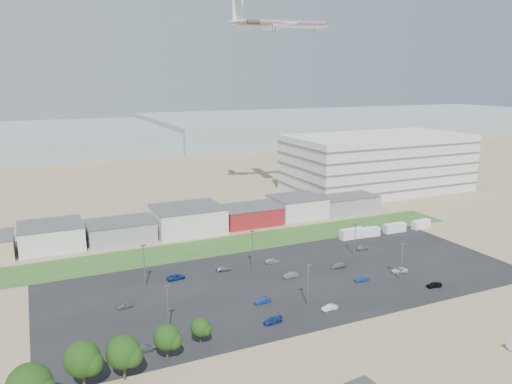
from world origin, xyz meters
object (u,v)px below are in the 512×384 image
parked_car_2 (434,285)px  parked_car_3 (273,320)px  parked_car_1 (362,279)px  parked_car_5 (125,306)px  parked_car_0 (399,270)px  parked_car_12 (338,266)px  box_trailer_a (352,234)px  parked_car_9 (176,277)px  parked_car_4 (263,300)px  parked_car_11 (272,261)px  parked_car_7 (291,275)px  parked_car_8 (363,248)px  parked_car_6 (224,269)px  parked_car_10 (145,348)px  airliner (281,23)px  parked_car_13 (330,308)px

parked_car_2 → parked_car_3: (-43.73, 0.08, -0.05)m
parked_car_1 → parked_car_5: 57.44m
parked_car_0 → parked_car_12: 15.87m
box_trailer_a → parked_car_9: box_trailer_a is taller
parked_car_1 → parked_car_4: (-27.89, -0.93, 0.03)m
box_trailer_a → parked_car_9: size_ratio=1.77×
parked_car_2 → parked_car_11: parked_car_2 is taller
parked_car_1 → parked_car_5: parked_car_1 is taller
parked_car_7 → parked_car_11: 10.74m
parked_car_8 → parked_car_5: bearing=101.7°
parked_car_6 → parked_car_9: size_ratio=0.89×
parked_car_8 → parked_car_10: parked_car_10 is taller
parked_car_3 → parked_car_7: (15.06, 19.76, 0.04)m
parked_car_7 → parked_car_1: bearing=54.6°
parked_car_8 → parked_car_2: bearing=-176.9°
parked_car_2 → parked_car_4: size_ratio=0.99×
box_trailer_a → parked_car_12: bearing=-134.2°
parked_car_4 → parked_car_7: size_ratio=0.99×
box_trailer_a → parked_car_1: 34.37m
parked_car_10 → parked_car_12: size_ratio=1.11×
box_trailer_a → parked_car_5: (-74.51, -19.77, -0.98)m
parked_car_4 → parked_car_9: bearing=-150.8°
airliner → parked_car_10: size_ratio=9.46×
parked_car_4 → parked_car_8: size_ratio=1.03×
parked_car_3 → parked_car_0: bearing=97.8°
parked_car_12 → parked_car_3: bearing=-50.4°
box_trailer_a → parked_car_11: box_trailer_a is taller
parked_car_5 → parked_car_13: (40.58, -19.80, 0.02)m
parked_car_3 → parked_car_10: (-26.47, 0.25, 0.04)m
parked_car_2 → parked_car_9: bearing=-112.3°
parked_car_11 → airliner: bearing=-20.9°
parked_car_11 → parked_car_12: (14.47, -10.24, -0.03)m
parked_car_6 → parked_car_12: (28.47, -10.84, -0.01)m
parked_car_4 → parked_car_13: 15.04m
parked_car_9 → parked_car_12: parked_car_9 is taller
parked_car_8 → parked_car_12: size_ratio=0.93×
box_trailer_a → parked_car_5: 77.10m
airliner → parked_car_11: 100.08m
box_trailer_a → parked_car_9: (-59.78, -8.90, -0.90)m
parked_car_1 → parked_car_8: 23.70m
box_trailer_a → parked_car_2: size_ratio=2.15×
parked_car_8 → parked_car_10: (-70.76, -29.02, 0.01)m
box_trailer_a → parked_car_13: box_trailer_a is taller
parked_car_1 → parked_car_7: (-14.98, 9.43, 0.04)m
parked_car_10 → airliner: bearing=-47.2°
parked_car_1 → parked_car_10: (-56.51, -10.09, 0.04)m
parked_car_5 → parked_car_8: bearing=93.6°
parked_car_5 → parked_car_8: 71.51m
parked_car_3 → parked_car_8: parked_car_8 is taller
box_trailer_a → parked_car_6: (-46.77, -8.58, -0.95)m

